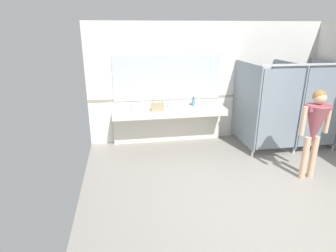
% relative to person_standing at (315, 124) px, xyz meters
% --- Properties ---
extents(ground_plane, '(5.84, 6.83, 0.10)m').
position_rel_person_standing_xyz_m(ground_plane, '(-1.15, -0.85, -1.09)').
color(ground_plane, gray).
extents(wall_back, '(5.84, 0.12, 2.77)m').
position_rel_person_standing_xyz_m(wall_back, '(-1.15, 2.33, 0.35)').
color(wall_back, silver).
rests_on(wall_back, ground_plane).
extents(wall_back_tile_band, '(5.84, 0.01, 0.06)m').
position_rel_person_standing_xyz_m(wall_back_tile_band, '(-1.15, 2.26, 0.01)').
color(wall_back_tile_band, '#9E937F').
rests_on(wall_back_tile_band, wall_back).
extents(vanity_counter, '(2.60, 0.57, 0.99)m').
position_rel_person_standing_xyz_m(vanity_counter, '(-2.23, 2.05, -0.40)').
color(vanity_counter, silver).
rests_on(vanity_counter, ground_plane).
extents(mirror_panel, '(2.50, 0.02, 1.03)m').
position_rel_person_standing_xyz_m(mirror_panel, '(-2.23, 2.26, 0.50)').
color(mirror_panel, silver).
rests_on(mirror_panel, wall_back).
extents(bathroom_stalls, '(1.99, 1.30, 1.96)m').
position_rel_person_standing_xyz_m(bathroom_stalls, '(0.39, 1.40, -0.01)').
color(bathroom_stalls, gray).
rests_on(bathroom_stalls, ground_plane).
extents(person_standing, '(0.58, 0.43, 1.65)m').
position_rel_person_standing_xyz_m(person_standing, '(0.00, 0.00, 0.00)').
color(person_standing, '#DBAD89').
rests_on(person_standing, ground_plane).
extents(handbag, '(0.28, 0.11, 0.35)m').
position_rel_person_standing_xyz_m(handbag, '(-2.52, 1.82, -0.05)').
color(handbag, tan).
rests_on(handbag, vanity_counter).
extents(soap_dispenser, '(0.07, 0.07, 0.22)m').
position_rel_person_standing_xyz_m(soap_dispenser, '(-1.63, 2.13, -0.07)').
color(soap_dispenser, teal).
rests_on(soap_dispenser, vanity_counter).
extents(paper_cup, '(0.07, 0.07, 0.10)m').
position_rel_person_standing_xyz_m(paper_cup, '(-3.03, 1.84, -0.12)').
color(paper_cup, white).
rests_on(paper_cup, vanity_counter).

